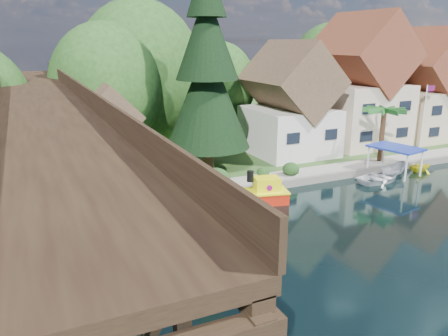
{
  "coord_description": "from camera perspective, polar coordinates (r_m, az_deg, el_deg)",
  "views": [
    {
      "loc": [
        -16.75,
        -20.21,
        11.38
      ],
      "look_at": [
        -4.7,
        6.0,
        2.96
      ],
      "focal_mm": 35.0,
      "sensor_mm": 36.0,
      "label": 1
    }
  ],
  "objects": [
    {
      "name": "palm_tree",
      "position": [
        42.55,
        20.21,
        6.9
      ],
      "size": [
        4.82,
        4.82,
        5.35
      ],
      "color": "#382314",
      "rests_on": "bank"
    },
    {
      "name": "bg_trees",
      "position": [
        45.29,
        -1.55,
        11.09
      ],
      "size": [
        49.9,
        13.3,
        10.57
      ],
      "color": "#382314",
      "rests_on": "bank"
    },
    {
      "name": "flagpole",
      "position": [
        48.71,
        24.8,
        6.81
      ],
      "size": [
        1.05,
        0.11,
        6.71
      ],
      "color": "white",
      "rests_on": "bank"
    },
    {
      "name": "trestle_bridge",
      "position": [
        26.1,
        -22.36,
        1.67
      ],
      "size": [
        4.12,
        44.18,
        9.3
      ],
      "color": "black",
      "rests_on": "ground"
    },
    {
      "name": "house_center",
      "position": [
        49.45,
        17.21,
        9.81
      ],
      "size": [
        8.65,
        9.18,
        13.89
      ],
      "color": "beige",
      "rests_on": "bank"
    },
    {
      "name": "ground",
      "position": [
        28.61,
        13.82,
        -7.67
      ],
      "size": [
        140.0,
        140.0,
        0.0
      ],
      "primitive_type": "plane",
      "color": "black",
      "rests_on": "ground"
    },
    {
      "name": "boat_yellow",
      "position": [
        43.17,
        24.27,
        0.39
      ],
      "size": [
        2.57,
        2.27,
        1.26
      ],
      "primitive_type": "imported",
      "rotation": [
        0.0,
        0.0,
        1.48
      ],
      "color": "yellow",
      "rests_on": "ground"
    },
    {
      "name": "tugboat",
      "position": [
        31.9,
        5.27,
        -3.24
      ],
      "size": [
        3.85,
        2.7,
        2.53
      ],
      "color": "red",
      "rests_on": "ground"
    },
    {
      "name": "conifer",
      "position": [
        36.55,
        -2.21,
        12.44
      ],
      "size": [
        7.12,
        7.12,
        17.54
      ],
      "color": "#382314",
      "rests_on": "bank"
    },
    {
      "name": "shed",
      "position": [
        35.98,
        -14.97,
        3.6
      ],
      "size": [
        5.09,
        5.4,
        7.85
      ],
      "color": "silver",
      "rests_on": "bank"
    },
    {
      "name": "bank",
      "position": [
        57.82,
        -7.42,
        5.05
      ],
      "size": [
        140.0,
        52.0,
        0.5
      ],
      "primitive_type": "cube",
      "color": "#2F5421",
      "rests_on": "ground"
    },
    {
      "name": "house_left",
      "position": [
        43.75,
        8.55,
        7.9
      ],
      "size": [
        7.64,
        8.64,
        11.02
      ],
      "color": "silver",
      "rests_on": "bank"
    },
    {
      "name": "house_right",
      "position": [
        55.55,
        24.56,
        9.05
      ],
      "size": [
        8.15,
        8.64,
        12.45
      ],
      "color": "beige",
      "rests_on": "bank"
    },
    {
      "name": "seawall",
      "position": [
        36.73,
        11.09,
        -1.58
      ],
      "size": [
        60.0,
        0.4,
        0.62
      ],
      "primitive_type": "cube",
      "color": "slate",
      "rests_on": "ground"
    },
    {
      "name": "promenade",
      "position": [
        38.81,
        12.41,
        -0.35
      ],
      "size": [
        50.0,
        2.6,
        0.06
      ],
      "primitive_type": "cube",
      "color": "gray",
      "rests_on": "bank"
    },
    {
      "name": "boat_white_a",
      "position": [
        38.84,
        19.76,
        -1.06
      ],
      "size": [
        4.53,
        3.4,
        0.89
      ],
      "primitive_type": "imported",
      "rotation": [
        0.0,
        0.0,
        1.65
      ],
      "color": "white",
      "rests_on": "ground"
    },
    {
      "name": "boat_canopy",
      "position": [
        40.49,
        21.31,
        0.5
      ],
      "size": [
        3.66,
        4.65,
        2.67
      ],
      "color": "silver",
      "rests_on": "ground"
    },
    {
      "name": "shrubs",
      "position": [
        33.45,
        -2.18,
        -1.4
      ],
      "size": [
        15.76,
        2.47,
        1.7
      ],
      "color": "#153A15",
      "rests_on": "bank"
    }
  ]
}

